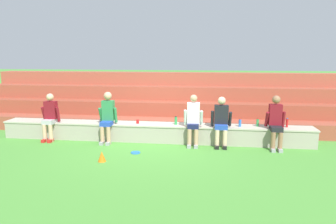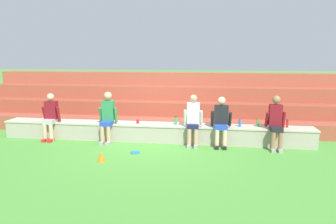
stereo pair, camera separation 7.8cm
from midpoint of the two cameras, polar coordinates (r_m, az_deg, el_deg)
ground_plane at (r=8.36m, az=-3.40°, el=-5.97°), size 80.00×80.00×0.00m
stone_seating_wall at (r=8.55m, az=-3.07°, el=-3.74°), size 8.74×0.60×0.50m
brick_bleachers at (r=10.53m, az=-1.01°, el=1.27°), size 12.62×2.46×1.78m
person_far_left at (r=9.19m, az=-21.67°, el=-0.65°), size 0.51×0.52×1.33m
person_left_of_center at (r=8.51m, az=-11.65°, el=-0.69°), size 0.51×0.58×1.40m
person_center at (r=8.02m, az=4.53°, el=-1.37°), size 0.51×0.47×1.37m
person_right_of_center at (r=8.05m, az=9.76°, el=-1.55°), size 0.55×0.50×1.33m
person_far_right at (r=8.23m, az=19.45°, el=-1.63°), size 0.50×0.61×1.38m
water_bottle_near_left at (r=8.35m, az=13.19°, el=-2.01°), size 0.07×0.07×0.22m
water_bottle_mid_right at (r=8.49m, az=16.33°, el=-1.93°), size 0.07×0.07×0.22m
water_bottle_mid_left at (r=8.65m, az=21.35°, el=-1.93°), size 0.06×0.06×0.25m
water_bottle_near_right at (r=8.35m, az=1.23°, el=-1.65°), size 0.08×0.08×0.24m
plastic_cup_left_end at (r=8.54m, az=-6.02°, el=-1.82°), size 0.08×0.08×0.11m
plastic_cup_middle at (r=8.94m, az=-12.70°, el=-1.47°), size 0.09×0.09×0.11m
frisbee at (r=7.62m, az=-6.45°, el=-7.64°), size 0.24×0.24×0.02m
sports_cone at (r=7.13m, az=-12.71°, el=-8.20°), size 0.18×0.18×0.24m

